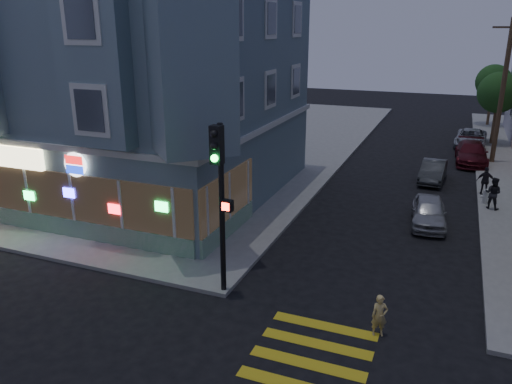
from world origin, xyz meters
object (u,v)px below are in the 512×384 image
Objects in this scene: running_child at (379,316)px; parked_car_a at (429,212)px; pedestrian_b at (485,181)px; parked_car_b at (433,171)px; utility_pole at (503,90)px; parked_car_c at (471,153)px; parked_car_d at (471,138)px; street_tree_near at (499,93)px; pedestrian_a at (493,193)px; street_tree_far at (493,82)px; fire_hydrant at (485,196)px; traffic_signal at (220,182)px.

running_child is 9.55m from parked_car_a.
pedestrian_b is 3.33m from parked_car_b.
running_child is at bearing -100.08° from utility_pole.
parked_car_c is 1.04× the size of parked_car_d.
parked_car_c is (-1.50, -6.38, -3.24)m from street_tree_near.
running_child is 0.35× the size of parked_car_b.
parked_car_c is at bearing -86.33° from parked_car_d.
parked_car_a is at bearing 66.63° from pedestrian_a.
pedestrian_b is 0.31× the size of parked_car_c.
street_tree_far reaches higher than parked_car_a.
fire_hydrant is at bearing -92.24° from street_tree_far.
parked_car_d is (2.10, 10.40, 0.03)m from parked_car_b.
street_tree_far is at bearing 87.76° from fire_hydrant.
parked_car_a is 0.81× the size of parked_car_d.
utility_pole reaches higher than traffic_signal.
pedestrian_a is at bearing -92.60° from utility_pole.
pedestrian_a is at bearing -82.94° from parked_car_d.
running_child is (-3.95, -22.20, -4.15)m from utility_pole.
utility_pole is at bearing -97.70° from pedestrian_b.
pedestrian_a is 4.06m from parked_car_a.
utility_pole is 23.71m from traffic_signal.
street_tree_near is 4.11× the size of running_child.
parked_car_a is (-3.38, -26.68, -3.30)m from street_tree_far.
street_tree_far reaches higher than running_child.
parked_car_a is at bearing 59.91° from traffic_signal.
parked_car_c reaches higher than parked_car_a.
street_tree_far reaches higher than parked_car_d.
traffic_signal reaches higher than parked_car_b.
parked_car_b is (-3.60, -11.58, -3.33)m from street_tree_near.
parked_car_b is 10.61m from parked_car_d.
street_tree_far is at bearing 77.92° from parked_car_a.
pedestrian_a is (3.51, 12.49, 0.29)m from running_child.
street_tree_near is at bearing 41.83° from parked_car_d.
street_tree_far reaches higher than parked_car_c.
street_tree_near is at bearing 74.88° from parked_car_a.
parked_car_c is at bearing 76.45° from parked_car_a.
parked_car_b is (-3.60, -19.58, -3.33)m from street_tree_far.
parked_car_c is (-1.50, -14.38, -3.24)m from street_tree_far.
running_child is at bearing -91.92° from parked_car_d.
running_child is 27.15m from parked_car_d.
street_tree_near is 13.87m from pedestrian_b.
pedestrian_a is at bearing -92.33° from street_tree_near.
fire_hydrant is (3.25, 13.17, -0.09)m from running_child.
parked_car_a is at bearing 63.81° from running_child.
pedestrian_a is 14.56m from parked_car_d.
pedestrian_b reaches higher than parked_car_b.
parked_car_c is at bearing -65.42° from pedestrian_a.
running_child is 0.28× the size of parked_car_d.
running_child reaches higher than parked_car_b.
parked_car_a is at bearing -104.09° from utility_pole.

